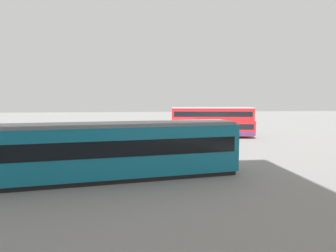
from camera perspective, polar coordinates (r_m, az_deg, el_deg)
name	(u,v)px	position (r m, az deg, el deg)	size (l,w,h in m)	color
ground_plane	(186,140)	(32.13, 3.69, -2.86)	(160.00, 160.00, 0.00)	gray
double_decker_bus	(212,122)	(34.37, 8.97, 0.80)	(10.31, 4.07, 3.70)	red
tram_yellow	(103,150)	(16.36, -13.14, -4.86)	(16.10, 4.64, 3.26)	teal
pedestrian_near_railing	(135,137)	(26.82, -6.70, -2.31)	(0.45, 0.45, 1.75)	black
pedestrian_crossing	(203,145)	(22.39, 7.19, -3.92)	(0.42, 0.42, 1.70)	black
pedestrian_railing	(187,139)	(27.22, 3.94, -2.77)	(7.36, 0.53, 1.08)	gray
info_sign	(155,130)	(27.31, -2.61, -0.74)	(1.00, 0.14, 2.45)	slate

